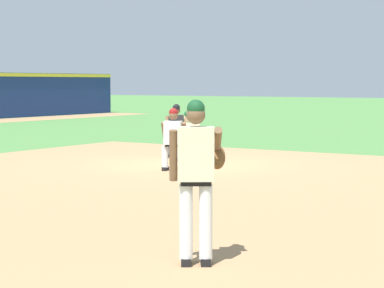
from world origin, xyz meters
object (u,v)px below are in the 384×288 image
(baseball, at_px, (182,185))
(umpire, at_px, (176,128))
(first_baseman, at_px, (189,135))
(first_base_bag, at_px, (188,163))
(pitcher, at_px, (197,172))
(baserunner, at_px, (173,137))

(baseball, distance_m, umpire, 5.90)
(baseball, relative_size, first_baseman, 0.06)
(first_base_bag, relative_size, pitcher, 0.20)
(pitcher, xyz_separation_m, baserunner, (7.25, 5.21, -0.27))
(pitcher, relative_size, baserunner, 1.27)
(first_base_bag, height_order, first_baseman, first_baseman)
(umpire, bearing_deg, first_base_bag, -137.03)
(first_baseman, bearing_deg, baseball, -148.90)
(baseball, xyz_separation_m, pitcher, (-5.11, -3.56, 1.02))
(first_base_bag, height_order, baserunner, baserunner)
(first_base_bag, distance_m, pitcher, 10.35)
(first_base_bag, bearing_deg, pitcher, -146.53)
(first_base_bag, relative_size, first_baseman, 0.28)
(first_base_bag, xyz_separation_m, umpire, (1.32, 1.23, 0.75))
(first_base_bag, height_order, umpire, umpire)
(baseball, height_order, baserunner, baserunner)
(baserunner, bearing_deg, umpire, 32.51)
(baseball, relative_size, umpire, 0.05)
(first_base_bag, distance_m, baseball, 4.07)
(first_base_bag, bearing_deg, first_baseman, 25.45)
(first_baseman, bearing_deg, first_base_bag, -154.55)
(baseball, height_order, umpire, umpire)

